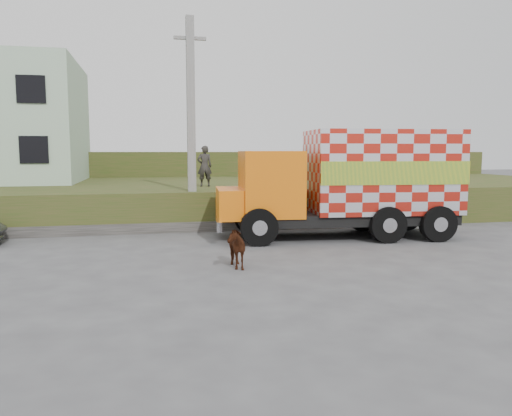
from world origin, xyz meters
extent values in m
plane|color=#474749|center=(0.00, 0.00, 0.00)|extent=(120.00, 120.00, 0.00)
cube|color=#304818|center=(0.00, 10.00, 0.75)|extent=(40.00, 12.00, 1.50)
cube|color=#304818|center=(0.00, 22.00, 1.50)|extent=(40.00, 12.00, 3.00)
cube|color=#595651|center=(-2.00, 4.20, 0.20)|extent=(16.00, 0.50, 0.40)
cube|color=gray|center=(-1.00, 4.60, 4.00)|extent=(0.30, 0.30, 8.00)
cube|color=gray|center=(-1.00, 4.60, 7.20)|extent=(1.20, 0.12, 0.12)
cube|color=black|center=(4.11, 1.87, 0.72)|extent=(7.69, 3.06, 0.39)
cube|color=orange|center=(1.47, 2.10, 1.93)|extent=(2.20, 2.70, 2.21)
cube|color=orange|center=(0.20, 2.21, 1.27)|extent=(1.30, 2.40, 0.99)
cube|color=silver|center=(5.42, 1.76, 2.32)|extent=(5.29, 3.08, 2.87)
cube|color=yellow|center=(5.31, 0.42, 2.32)|extent=(5.06, 0.48, 0.77)
cube|color=yellow|center=(5.54, 3.10, 2.32)|extent=(5.06, 0.48, 0.77)
cube|color=silver|center=(-0.35, 2.26, 0.61)|extent=(0.38, 2.54, 0.33)
cylinder|color=black|center=(0.81, 0.88, 0.61)|extent=(1.24, 0.49, 1.21)
cylinder|color=black|center=(1.03, 3.41, 0.61)|extent=(1.24, 0.49, 1.21)
cylinder|color=black|center=(5.10, 0.51, 0.61)|extent=(1.24, 0.49, 1.21)
cylinder|color=black|center=(5.31, 3.04, 0.61)|extent=(1.24, 0.49, 1.21)
cylinder|color=black|center=(6.85, 0.36, 0.61)|extent=(1.24, 0.49, 1.21)
cylinder|color=black|center=(7.07, 2.89, 0.61)|extent=(1.24, 0.49, 1.21)
imported|color=black|center=(-0.51, -1.89, 0.55)|extent=(0.69, 1.34, 1.10)
imported|color=#2E2B29|center=(-0.22, 7.22, 2.39)|extent=(0.67, 0.46, 1.77)
camera|label=1|loc=(-2.63, -14.55, 3.01)|focal=35.00mm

